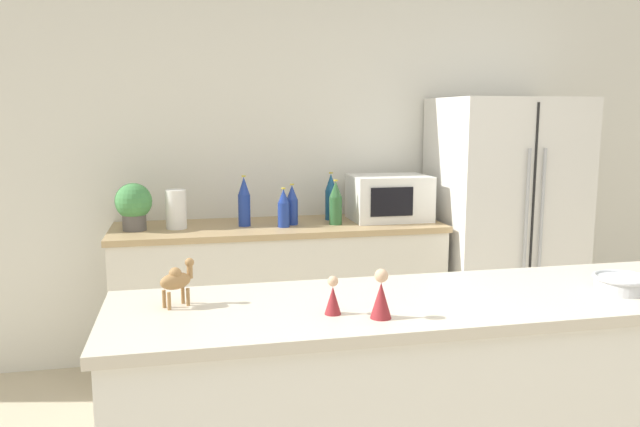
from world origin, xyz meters
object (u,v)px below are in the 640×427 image
microwave (389,198)px  back_bottle_0 (284,208)px  paper_towel_roll (176,209)px  back_bottle_1 (331,197)px  refrigerator (502,230)px  wise_man_figurine_crimson (333,298)px  wise_man_figurine_blue (381,297)px  back_bottle_4 (244,202)px  fruit_bowl (622,283)px  potted_plant (134,204)px  camel_figurine (177,280)px  back_bottle_2 (292,205)px  back_bottle_3 (336,203)px

microwave → back_bottle_0: 0.70m
paper_towel_roll → back_bottle_1: back_bottle_1 is taller
refrigerator → wise_man_figurine_crimson: size_ratio=14.81×
back_bottle_1 → wise_man_figurine_blue: size_ratio=2.09×
back_bottle_1 → back_bottle_4: (-0.55, -0.11, 0.00)m
back_bottle_0 → fruit_bowl: 2.04m
potted_plant → back_bottle_0: 0.86m
paper_towel_roll → back_bottle_0: bearing=-7.7°
back_bottle_1 → wise_man_figurine_crimson: 2.14m
wise_man_figurine_crimson → refrigerator: bearing=50.5°
microwave → back_bottle_4: (-0.91, -0.03, 0.00)m
back_bottle_0 → camel_figurine: 1.82m
microwave → back_bottle_2: 0.63m
microwave → wise_man_figurine_blue: bearing=-109.1°
microwave → potted_plant: bearing=-178.5°
back_bottle_2 → back_bottle_1: bearing=24.3°
back_bottle_0 → microwave: bearing=9.5°
back_bottle_3 → back_bottle_4: 0.55m
wise_man_figurine_blue → wise_man_figurine_crimson: wise_man_figurine_blue is taller
potted_plant → microwave: size_ratio=0.57×
refrigerator → back_bottle_3: refrigerator is taller
microwave → back_bottle_2: (-0.63, -0.04, -0.02)m
potted_plant → fruit_bowl: potted_plant is taller
paper_towel_roll → wise_man_figurine_crimson: paper_towel_roll is taller
back_bottle_2 → back_bottle_4: 0.29m
microwave → back_bottle_4: bearing=-178.0°
microwave → camel_figurine: microwave is taller
microwave → wise_man_figurine_blue: size_ratio=3.34×
back_bottle_0 → back_bottle_4: (-0.22, 0.08, 0.03)m
back_bottle_2 → microwave: bearing=4.0°
wise_man_figurine_blue → wise_man_figurine_crimson: 0.14m
microwave → wise_man_figurine_crimson: (-0.84, -2.01, -0.01)m
refrigerator → back_bottle_0: 1.45m
paper_towel_roll → back_bottle_2: back_bottle_2 is taller
potted_plant → microwave: microwave is taller
microwave → back_bottle_0: size_ratio=2.05×
back_bottle_2 → wise_man_figurine_crimson: 1.97m
refrigerator → camel_figurine: size_ratio=11.79×
refrigerator → wise_man_figurine_crimson: bearing=-129.5°
microwave → back_bottle_1: bearing=167.8°
back_bottle_0 → potted_plant: bearing=175.0°
wise_man_figurine_blue → potted_plant: bearing=112.1°
refrigerator → paper_towel_roll: size_ratio=7.41×
paper_towel_roll → back_bottle_1: size_ratio=0.76×
back_bottle_0 → wise_man_figurine_crimson: back_bottle_0 is taller
back_bottle_2 → fruit_bowl: size_ratio=1.37×
back_bottle_2 → wise_man_figurine_blue: 2.03m
paper_towel_roll → back_bottle_0: (0.62, -0.08, -0.00)m
potted_plant → fruit_bowl: bearing=-49.2°
refrigerator → back_bottle_1: bearing=171.7°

